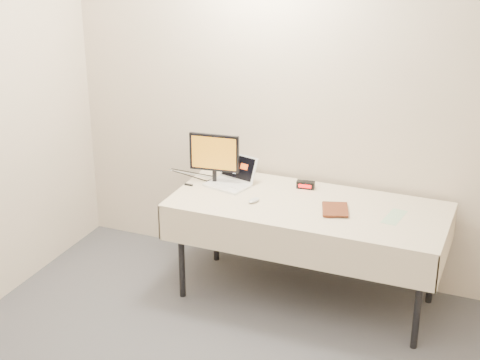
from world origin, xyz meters
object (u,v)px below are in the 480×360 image
at_px(book, 323,195).
at_px(monitor, 214,155).
at_px(table, 308,212).
at_px(laptop, 232,178).

bearing_deg(book, monitor, 151.93).
bearing_deg(table, book, -30.70).
relative_size(table, monitor, 5.00).
distance_m(monitor, book, 0.87).
bearing_deg(book, laptop, 147.12).
height_order(table, laptop, laptop).
bearing_deg(table, monitor, 173.10).
relative_size(laptop, book, 1.57).
height_order(table, book, book).
bearing_deg(laptop, table, 1.89).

